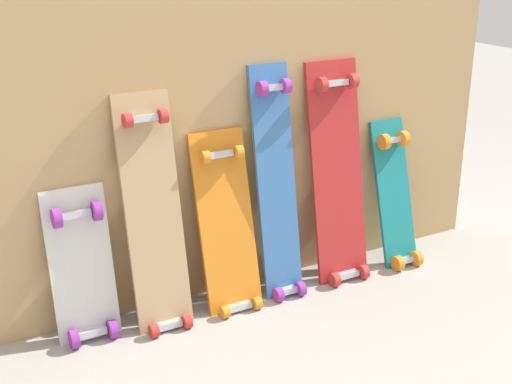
# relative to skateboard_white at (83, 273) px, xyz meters

# --- Properties ---
(ground_plane) EXTENTS (12.00, 12.00, 0.00)m
(ground_plane) POSITION_rel_skateboard_white_xyz_m (0.67, 0.02, -0.24)
(ground_plane) COLOR #9E9991
(plywood_wall_panel) EXTENTS (2.38, 0.04, 1.85)m
(plywood_wall_panel) POSITION_rel_skateboard_white_xyz_m (0.67, 0.09, 0.68)
(plywood_wall_panel) COLOR tan
(plywood_wall_panel) RESTS_ON ground
(skateboard_white) EXTENTS (0.22, 0.18, 0.61)m
(skateboard_white) POSITION_rel_skateboard_white_xyz_m (0.00, 0.00, 0.00)
(skateboard_white) COLOR silver
(skateboard_white) RESTS_ON ground
(skateboard_natural) EXTENTS (0.21, 0.23, 0.92)m
(skateboard_natural) POSITION_rel_skateboard_white_xyz_m (0.27, -0.03, 0.15)
(skateboard_natural) COLOR tan
(skateboard_natural) RESTS_ON ground
(skateboard_orange) EXTENTS (0.22, 0.24, 0.75)m
(skateboard_orange) POSITION_rel_skateboard_white_xyz_m (0.55, -0.03, 0.06)
(skateboard_orange) COLOR orange
(skateboard_orange) RESTS_ON ground
(skateboard_blue) EXTENTS (0.16, 0.23, 0.98)m
(skateboard_blue) POSITION_rel_skateboard_white_xyz_m (0.78, -0.03, 0.18)
(skateboard_blue) COLOR #386BAD
(skateboard_blue) RESTS_ON ground
(skateboard_red) EXTENTS (0.24, 0.23, 0.97)m
(skateboard_red) POSITION_rel_skateboard_white_xyz_m (1.07, -0.03, 0.17)
(skateboard_red) COLOR #B22626
(skateboard_red) RESTS_ON ground
(skateboard_teal) EXTENTS (0.17, 0.25, 0.69)m
(skateboard_teal) POSITION_rel_skateboard_white_xyz_m (1.37, -0.04, 0.03)
(skateboard_teal) COLOR #197A7F
(skateboard_teal) RESTS_ON ground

